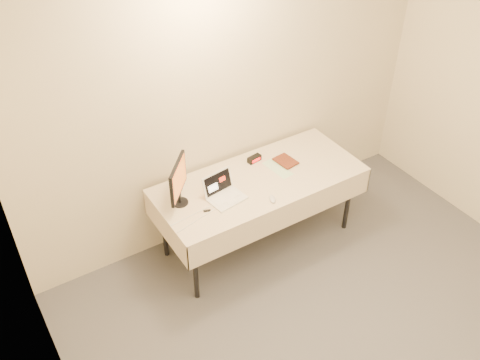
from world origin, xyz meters
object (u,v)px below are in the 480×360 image
laptop (223,192)px  monitor (178,180)px  table (260,185)px  book (280,156)px

laptop → monitor: 0.41m
table → book: size_ratio=8.99×
table → laptop: bearing=-174.5°
table → laptop: 0.41m
laptop → monitor: monitor is taller
laptop → book: book is taller
laptop → book: bearing=1.7°
monitor → book: monitor is taller
table → monitor: size_ratio=4.64×
table → book: (0.26, 0.08, 0.17)m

